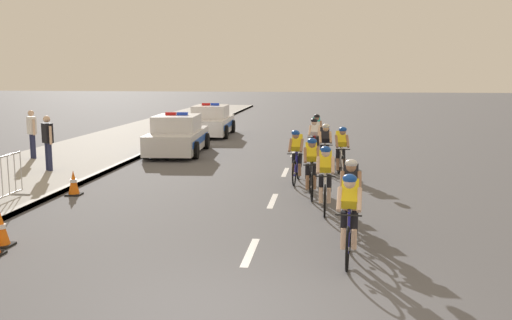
# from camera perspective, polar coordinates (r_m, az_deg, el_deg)

# --- Properties ---
(ground_plane) EXTENTS (160.00, 160.00, 0.00)m
(ground_plane) POSITION_cam_1_polar(r_m,az_deg,el_deg) (7.53, -3.52, -15.64)
(ground_plane) COLOR #56565B
(sidewalk_slab) EXTENTS (4.76, 60.00, 0.12)m
(sidewalk_slab) POSITION_cam_1_polar(r_m,az_deg,el_deg) (22.85, -16.35, 0.82)
(sidewalk_slab) COLOR gray
(sidewalk_slab) RESTS_ON ground
(kerb_edge) EXTENTS (0.16, 60.00, 0.13)m
(kerb_edge) POSITION_cam_1_polar(r_m,az_deg,el_deg) (22.03, -10.86, 0.75)
(kerb_edge) COLOR #9E9E99
(kerb_edge) RESTS_ON ground
(lane_markings_centre) EXTENTS (0.14, 21.60, 0.01)m
(lane_markings_centre) POSITION_cam_1_polar(r_m,az_deg,el_deg) (15.83, 2.40, -2.49)
(lane_markings_centre) COLOR white
(lane_markings_centre) RESTS_ON ground
(cyclist_lead) EXTENTS (0.44, 1.72, 1.56)m
(cyclist_lead) POSITION_cam_1_polar(r_m,az_deg,el_deg) (9.50, 9.32, -5.48)
(cyclist_lead) COLOR black
(cyclist_lead) RESTS_ON ground
(cyclist_second) EXTENTS (0.42, 1.72, 1.56)m
(cyclist_second) POSITION_cam_1_polar(r_m,az_deg,el_deg) (10.98, 9.43, -3.52)
(cyclist_second) COLOR black
(cyclist_second) RESTS_ON ground
(cyclist_third) EXTENTS (0.42, 1.72, 1.56)m
(cyclist_third) POSITION_cam_1_polar(r_m,az_deg,el_deg) (12.74, 6.94, -1.75)
(cyclist_third) COLOR black
(cyclist_third) RESTS_ON ground
(cyclist_fourth) EXTENTS (0.44, 1.72, 1.56)m
(cyclist_fourth) POSITION_cam_1_polar(r_m,az_deg,el_deg) (14.18, 5.55, -0.64)
(cyclist_fourth) COLOR black
(cyclist_fourth) RESTS_ON ground
(cyclist_fifth) EXTENTS (0.43, 1.72, 1.56)m
(cyclist_fifth) POSITION_cam_1_polar(r_m,az_deg,el_deg) (15.99, 4.08, 0.46)
(cyclist_fifth) COLOR black
(cyclist_fifth) RESTS_ON ground
(cyclist_sixth) EXTENTS (0.45, 1.72, 1.56)m
(cyclist_sixth) POSITION_cam_1_polar(r_m,az_deg,el_deg) (17.07, 8.52, 0.92)
(cyclist_sixth) COLOR black
(cyclist_sixth) RESTS_ON ground
(cyclist_seventh) EXTENTS (0.44, 1.72, 1.56)m
(cyclist_seventh) POSITION_cam_1_polar(r_m,az_deg,el_deg) (17.98, 6.91, 1.36)
(cyclist_seventh) COLOR black
(cyclist_seventh) RESTS_ON ground
(cyclist_eighth) EXTENTS (0.45, 1.72, 1.56)m
(cyclist_eighth) POSITION_cam_1_polar(r_m,az_deg,el_deg) (19.99, 5.91, 2.13)
(cyclist_eighth) COLOR black
(cyclist_eighth) RESTS_ON ground
(cyclist_ninth) EXTENTS (0.43, 1.72, 1.56)m
(cyclist_ninth) POSITION_cam_1_polar(r_m,az_deg,el_deg) (21.85, 6.07, 2.70)
(cyclist_ninth) COLOR black
(cyclist_ninth) RESTS_ON ground
(police_car_nearest) EXTENTS (2.23, 4.51, 1.59)m
(police_car_nearest) POSITION_cam_1_polar(r_m,az_deg,el_deg) (21.90, -7.85, 2.40)
(police_car_nearest) COLOR silver
(police_car_nearest) RESTS_ON ground
(police_car_second) EXTENTS (2.15, 4.48, 1.59)m
(police_car_second) POSITION_cam_1_polar(r_m,az_deg,el_deg) (27.95, -4.52, 3.84)
(police_car_second) COLOR white
(police_car_second) RESTS_ON ground
(traffic_cone_mid) EXTENTS (0.36, 0.36, 0.64)m
(traffic_cone_mid) POSITION_cam_1_polar(r_m,az_deg,el_deg) (15.19, -17.80, -2.21)
(traffic_cone_mid) COLOR black
(traffic_cone_mid) RESTS_ON ground
(traffic_cone_far) EXTENTS (0.36, 0.36, 0.64)m
(traffic_cone_far) POSITION_cam_1_polar(r_m,az_deg,el_deg) (11.26, -24.15, -6.37)
(traffic_cone_far) COLOR black
(traffic_cone_far) RESTS_ON ground
(spectator_middle) EXTENTS (0.45, 0.40, 1.68)m
(spectator_middle) POSITION_cam_1_polar(r_m,az_deg,el_deg) (18.39, -20.13, 1.97)
(spectator_middle) COLOR #23284C
(spectator_middle) RESTS_ON sidewalk_slab
(spectator_back) EXTENTS (0.44, 0.41, 1.68)m
(spectator_back) POSITION_cam_1_polar(r_m,az_deg,el_deg) (21.19, -21.52, 2.74)
(spectator_back) COLOR #23284C
(spectator_back) RESTS_ON sidewalk_slab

